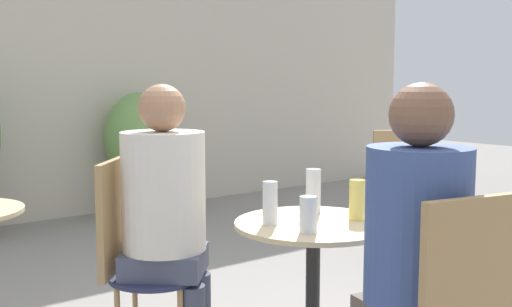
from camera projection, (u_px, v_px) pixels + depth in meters
The scene contains 11 objects.
storefront_wall at pixel (31, 60), 5.48m from camera, with size 10.00×0.06×3.00m.
cafe_table_near at pixel (313, 267), 2.51m from camera, with size 0.66×0.66×0.71m.
bistro_chair_0 at pixel (133, 250), 2.56m from camera, with size 0.46×0.46×0.96m.
bistro_chair_3 at pixel (400, 187), 4.14m from camera, with size 0.45×0.46×0.96m.
seated_person_0 at pixel (167, 208), 2.53m from camera, with size 0.45×0.45×1.28m.
seated_person_1 at pixel (414, 244), 1.93m from camera, with size 0.34×0.37×1.28m.
beer_glass_0 at pixel (308, 215), 2.30m from camera, with size 0.07×0.07×0.14m.
beer_glass_1 at pixel (357, 200), 2.52m from camera, with size 0.07×0.07×0.17m.
beer_glass_2 at pixel (313, 191), 2.66m from camera, with size 0.07×0.07×0.20m.
beer_glass_3 at pixel (270, 203), 2.43m from camera, with size 0.06×0.06×0.18m.
potted_plant_1 at pixel (139, 149), 5.81m from camera, with size 0.66×0.66×1.20m.
Camera 1 is at (-1.69, -1.80, 1.28)m, focal length 42.00 mm.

